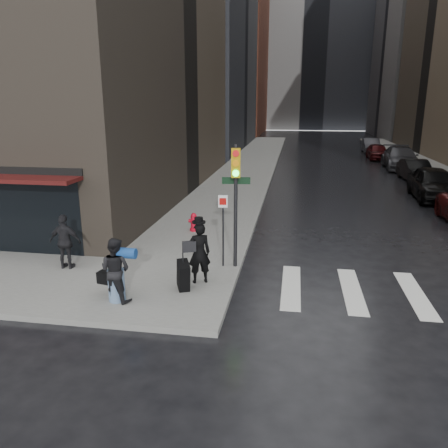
{
  "coord_description": "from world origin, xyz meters",
  "views": [
    {
      "loc": [
        3.46,
        -10.14,
        4.83
      ],
      "look_at": [
        1.43,
        2.35,
        1.3
      ],
      "focal_mm": 35.0,
      "sensor_mm": 36.0,
      "label": 1
    }
  ],
  "objects_px": {
    "man_greycoat": "(65,242)",
    "parked_car_4": "(377,152)",
    "man_jeans": "(115,270)",
    "man_overcoat": "(196,257)",
    "fire_hydrant": "(194,223)",
    "parked_car_5": "(371,145)",
    "parked_car_3": "(400,158)",
    "parked_car_1": "(433,183)",
    "parked_car_2": "(416,171)",
    "traffic_light": "(235,190)"
  },
  "relations": [
    {
      "from": "parked_car_1",
      "to": "parked_car_2",
      "type": "distance_m",
      "value": 5.55
    },
    {
      "from": "man_overcoat",
      "to": "parked_car_4",
      "type": "height_order",
      "value": "man_overcoat"
    },
    {
      "from": "parked_car_1",
      "to": "parked_car_5",
      "type": "relative_size",
      "value": 1.13
    },
    {
      "from": "fire_hydrant",
      "to": "parked_car_1",
      "type": "height_order",
      "value": "parked_car_1"
    },
    {
      "from": "man_overcoat",
      "to": "parked_car_1",
      "type": "distance_m",
      "value": 16.15
    },
    {
      "from": "man_overcoat",
      "to": "parked_car_5",
      "type": "xyz_separation_m",
      "value": [
        9.86,
        35.12,
        -0.21
      ]
    },
    {
      "from": "parked_car_1",
      "to": "parked_car_3",
      "type": "height_order",
      "value": "parked_car_1"
    },
    {
      "from": "fire_hydrant",
      "to": "parked_car_1",
      "type": "distance_m",
      "value": 13.49
    },
    {
      "from": "man_greycoat",
      "to": "parked_car_4",
      "type": "bearing_deg",
      "value": -115.77
    },
    {
      "from": "man_overcoat",
      "to": "traffic_light",
      "type": "distance_m",
      "value": 2.23
    },
    {
      "from": "man_overcoat",
      "to": "parked_car_4",
      "type": "distance_m",
      "value": 31.11
    },
    {
      "from": "parked_car_2",
      "to": "man_overcoat",
      "type": "bearing_deg",
      "value": -120.67
    },
    {
      "from": "man_greycoat",
      "to": "parked_car_4",
      "type": "xyz_separation_m",
      "value": [
        13.55,
        29.08,
        -0.27
      ]
    },
    {
      "from": "man_jeans",
      "to": "man_overcoat",
      "type": "bearing_deg",
      "value": -130.26
    },
    {
      "from": "fire_hydrant",
      "to": "parked_car_2",
      "type": "relative_size",
      "value": 0.17
    },
    {
      "from": "man_overcoat",
      "to": "parked_car_5",
      "type": "height_order",
      "value": "man_overcoat"
    },
    {
      "from": "traffic_light",
      "to": "parked_car_1",
      "type": "distance_m",
      "value": 14.64
    },
    {
      "from": "man_overcoat",
      "to": "traffic_light",
      "type": "height_order",
      "value": "traffic_light"
    },
    {
      "from": "fire_hydrant",
      "to": "parked_car_3",
      "type": "xyz_separation_m",
      "value": [
        11.49,
        19.2,
        0.35
      ]
    },
    {
      "from": "man_overcoat",
      "to": "parked_car_1",
      "type": "height_order",
      "value": "man_overcoat"
    },
    {
      "from": "man_greycoat",
      "to": "parked_car_4",
      "type": "distance_m",
      "value": 32.09
    },
    {
      "from": "man_overcoat",
      "to": "man_jeans",
      "type": "relative_size",
      "value": 1.15
    },
    {
      "from": "man_jeans",
      "to": "parked_car_3",
      "type": "xyz_separation_m",
      "value": [
        11.98,
        25.38,
        -0.14
      ]
    },
    {
      "from": "parked_car_1",
      "to": "parked_car_5",
      "type": "height_order",
      "value": "parked_car_1"
    },
    {
      "from": "traffic_light",
      "to": "parked_car_2",
      "type": "relative_size",
      "value": 0.87
    },
    {
      "from": "man_greycoat",
      "to": "fire_hydrant",
      "type": "height_order",
      "value": "man_greycoat"
    },
    {
      "from": "man_jeans",
      "to": "parked_car_3",
      "type": "distance_m",
      "value": 28.06
    },
    {
      "from": "man_jeans",
      "to": "man_greycoat",
      "type": "bearing_deg",
      "value": -26.39
    },
    {
      "from": "man_overcoat",
      "to": "traffic_light",
      "type": "xyz_separation_m",
      "value": [
        0.82,
        1.38,
        1.54
      ]
    },
    {
      "from": "man_jeans",
      "to": "parked_car_1",
      "type": "distance_m",
      "value": 18.21
    },
    {
      "from": "fire_hydrant",
      "to": "parked_car_4",
      "type": "height_order",
      "value": "parked_car_4"
    },
    {
      "from": "man_greycoat",
      "to": "fire_hydrant",
      "type": "distance_m",
      "value": 5.19
    },
    {
      "from": "parked_car_2",
      "to": "parked_car_3",
      "type": "height_order",
      "value": "parked_car_3"
    },
    {
      "from": "man_overcoat",
      "to": "parked_car_5",
      "type": "distance_m",
      "value": 36.48
    },
    {
      "from": "parked_car_3",
      "to": "parked_car_2",
      "type": "bearing_deg",
      "value": -89.64
    },
    {
      "from": "parked_car_3",
      "to": "man_greycoat",
      "type": "bearing_deg",
      "value": -118.21
    },
    {
      "from": "fire_hydrant",
      "to": "man_greycoat",
      "type": "bearing_deg",
      "value": -122.49
    },
    {
      "from": "parked_car_5",
      "to": "fire_hydrant",
      "type": "bearing_deg",
      "value": -108.1
    },
    {
      "from": "parked_car_1",
      "to": "parked_car_5",
      "type": "distance_m",
      "value": 22.09
    },
    {
      "from": "parked_car_4",
      "to": "man_jeans",
      "type": "bearing_deg",
      "value": -109.12
    },
    {
      "from": "traffic_light",
      "to": "parked_car_2",
      "type": "height_order",
      "value": "traffic_light"
    },
    {
      "from": "parked_car_2",
      "to": "parked_car_4",
      "type": "xyz_separation_m",
      "value": [
        -0.47,
        11.05,
        0.01
      ]
    },
    {
      "from": "man_overcoat",
      "to": "parked_car_2",
      "type": "height_order",
      "value": "man_overcoat"
    },
    {
      "from": "man_overcoat",
      "to": "parked_car_1",
      "type": "bearing_deg",
      "value": -149.69
    },
    {
      "from": "man_greycoat",
      "to": "parked_car_2",
      "type": "xyz_separation_m",
      "value": [
        14.01,
        18.04,
        -0.28
      ]
    },
    {
      "from": "parked_car_2",
      "to": "man_jeans",
      "type": "bearing_deg",
      "value": -122.82
    },
    {
      "from": "fire_hydrant",
      "to": "traffic_light",
      "type": "bearing_deg",
      "value": -59.92
    },
    {
      "from": "man_jeans",
      "to": "man_greycoat",
      "type": "relative_size",
      "value": 0.99
    },
    {
      "from": "man_overcoat",
      "to": "parked_car_3",
      "type": "bearing_deg",
      "value": -136.61
    },
    {
      "from": "parked_car_1",
      "to": "traffic_light",
      "type": "bearing_deg",
      "value": -123.45
    }
  ]
}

